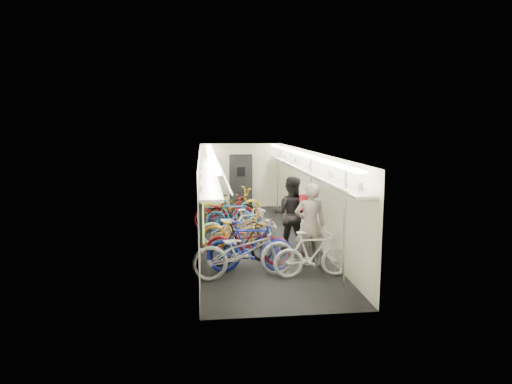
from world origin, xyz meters
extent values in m
plane|color=black|center=(0.00, 0.00, 0.00)|extent=(10.00, 10.00, 0.00)
plane|color=white|center=(0.00, 0.00, 2.40)|extent=(10.00, 10.00, 0.00)
plane|color=beige|center=(-1.50, 0.00, 1.20)|extent=(0.00, 10.00, 10.00)
plane|color=beige|center=(1.50, 0.00, 1.20)|extent=(0.00, 10.00, 10.00)
plane|color=beige|center=(0.00, 5.00, 1.20)|extent=(3.00, 0.00, 3.00)
plane|color=beige|center=(0.00, -5.00, 1.20)|extent=(3.00, 0.00, 3.00)
cube|color=black|center=(-1.46, -3.20, 1.25)|extent=(0.06, 1.10, 0.80)
cube|color=#6AB850|center=(-1.42, -3.20, 1.25)|extent=(0.02, 0.96, 0.66)
cube|color=black|center=(-1.46, -1.00, 1.25)|extent=(0.06, 1.10, 0.80)
cube|color=#6AB850|center=(-1.42, -1.00, 1.25)|extent=(0.02, 0.96, 0.66)
cube|color=black|center=(-1.46, 1.20, 1.25)|extent=(0.06, 1.10, 0.80)
cube|color=#6AB850|center=(-1.42, 1.20, 1.25)|extent=(0.02, 0.96, 0.66)
cube|color=black|center=(-1.46, 3.40, 1.25)|extent=(0.06, 1.10, 0.80)
cube|color=#6AB850|center=(-1.42, 3.40, 1.25)|extent=(0.02, 0.96, 0.66)
cube|color=yellow|center=(-1.45, -2.10, 1.30)|extent=(0.02, 0.22, 0.30)
cube|color=yellow|center=(-1.45, 0.10, 1.30)|extent=(0.02, 0.22, 0.30)
cube|color=yellow|center=(-1.45, 2.30, 1.30)|extent=(0.02, 0.22, 0.30)
cube|color=black|center=(0.00, 4.94, 1.00)|extent=(0.85, 0.08, 2.00)
cube|color=#999BA0|center=(-1.28, 0.00, 1.92)|extent=(0.40, 9.70, 0.05)
cube|color=#999BA0|center=(1.28, 0.00, 1.92)|extent=(0.40, 9.70, 0.05)
cylinder|color=silver|center=(-0.95, 0.00, 2.02)|extent=(0.04, 9.70, 0.04)
cylinder|color=silver|center=(0.95, 0.00, 2.02)|extent=(0.04, 9.70, 0.04)
cube|color=white|center=(-1.20, 0.00, 2.34)|extent=(0.18, 9.60, 0.04)
cube|color=white|center=(1.20, 0.00, 2.34)|extent=(0.18, 9.60, 0.04)
cylinder|color=silver|center=(1.25, -3.80, 1.20)|extent=(0.05, 0.05, 2.38)
cylinder|color=silver|center=(1.25, -1.00, 1.20)|extent=(0.05, 0.05, 2.38)
cylinder|color=silver|center=(1.25, 1.50, 1.20)|extent=(0.05, 0.05, 2.38)
cylinder|color=silver|center=(1.25, 4.00, 1.20)|extent=(0.05, 0.05, 2.38)
imported|color=#A3A2A7|center=(-0.60, -3.04, 0.56)|extent=(2.23, 1.05, 1.12)
imported|color=#19269A|center=(-0.44, -2.69, 0.56)|extent=(1.90, 0.66, 1.12)
imported|color=maroon|center=(-0.43, -2.17, 0.50)|extent=(2.01, 1.02, 1.01)
imported|color=black|center=(-0.54, -2.15, 0.49)|extent=(1.69, 0.98, 0.98)
imported|color=orange|center=(-0.56, -0.80, 0.49)|extent=(1.94, 0.87, 0.99)
imported|color=silver|center=(-0.21, -0.40, 0.48)|extent=(1.65, 0.92, 0.95)
imported|color=silver|center=(-0.61, -0.45, 0.47)|extent=(1.86, 0.89, 0.94)
imported|color=#1B57A2|center=(-0.58, 0.86, 0.49)|extent=(1.68, 0.91, 0.97)
imported|color=maroon|center=(-0.80, 1.57, 0.49)|extent=(1.96, 1.06, 0.98)
imported|color=black|center=(-0.54, 1.83, 0.50)|extent=(1.71, 1.02, 0.99)
imported|color=gold|center=(-0.60, 2.11, 0.57)|extent=(2.29, 1.37, 1.14)
imported|color=white|center=(0.79, -3.16, 0.49)|extent=(1.64, 0.52, 0.98)
imported|color=gray|center=(0.90, -2.44, 0.93)|extent=(0.71, 0.49, 1.86)
imported|color=black|center=(0.73, -1.10, 0.93)|extent=(1.08, 0.96, 1.85)
cube|color=#B11122|center=(1.01, -1.53, 1.28)|extent=(0.29, 0.21, 0.38)
camera|label=1|loc=(-1.40, -12.01, 3.14)|focal=32.00mm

